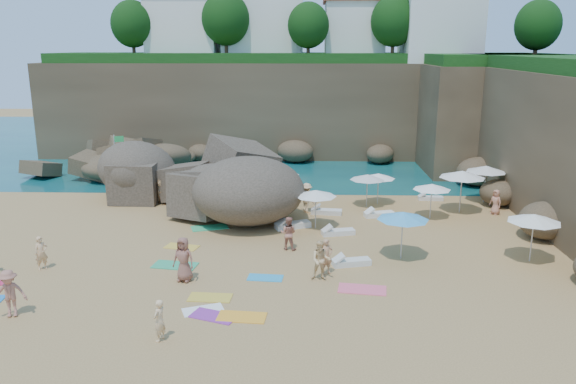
{
  "coord_description": "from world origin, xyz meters",
  "views": [
    {
      "loc": [
        2.97,
        -25.3,
        9.4
      ],
      "look_at": [
        2.0,
        3.0,
        2.0
      ],
      "focal_mm": 35.0,
      "sensor_mm": 36.0,
      "label": 1
    }
  ],
  "objects_px": {
    "person_stand_5": "(161,191)",
    "person_stand_6": "(159,320)",
    "person_stand_2": "(307,198)",
    "parasol_0": "(270,184)",
    "person_stand_0": "(41,253)",
    "rock_outcrop": "(198,206)",
    "person_stand_3": "(280,213)",
    "lounger_0": "(293,225)",
    "person_stand_1": "(288,233)",
    "flag_pole": "(117,153)",
    "parasol_2": "(367,177)",
    "person_stand_4": "(496,202)",
    "parasol_1": "(282,172)"
  },
  "relations": [
    {
      "from": "flag_pole",
      "to": "parasol_0",
      "type": "bearing_deg",
      "value": -32.73
    },
    {
      "from": "lounger_0",
      "to": "rock_outcrop",
      "type": "bearing_deg",
      "value": 122.63
    },
    {
      "from": "parasol_0",
      "to": "person_stand_3",
      "type": "xyz_separation_m",
      "value": [
        0.66,
        -1.93,
        -1.09
      ]
    },
    {
      "from": "rock_outcrop",
      "to": "parasol_0",
      "type": "distance_m",
      "value": 5.26
    },
    {
      "from": "person_stand_4",
      "to": "person_stand_5",
      "type": "relative_size",
      "value": 0.9
    },
    {
      "from": "lounger_0",
      "to": "person_stand_0",
      "type": "distance_m",
      "value": 12.31
    },
    {
      "from": "rock_outcrop",
      "to": "person_stand_3",
      "type": "relative_size",
      "value": 5.78
    },
    {
      "from": "person_stand_3",
      "to": "person_stand_5",
      "type": "height_order",
      "value": "person_stand_5"
    },
    {
      "from": "person_stand_2",
      "to": "person_stand_6",
      "type": "height_order",
      "value": "person_stand_2"
    },
    {
      "from": "person_stand_5",
      "to": "person_stand_6",
      "type": "xyz_separation_m",
      "value": [
        4.12,
        -16.25,
        -0.08
      ]
    },
    {
      "from": "person_stand_3",
      "to": "person_stand_4",
      "type": "relative_size",
      "value": 1.09
    },
    {
      "from": "person_stand_3",
      "to": "person_stand_6",
      "type": "xyz_separation_m",
      "value": [
        -3.35,
        -12.02,
        -0.07
      ]
    },
    {
      "from": "parasol_0",
      "to": "rock_outcrop",
      "type": "bearing_deg",
      "value": 156.59
    },
    {
      "from": "person_stand_0",
      "to": "person_stand_4",
      "type": "xyz_separation_m",
      "value": [
        22.26,
        8.98,
        -0.02
      ]
    },
    {
      "from": "person_stand_0",
      "to": "person_stand_3",
      "type": "bearing_deg",
      "value": -8.07
    },
    {
      "from": "rock_outcrop",
      "to": "flag_pole",
      "type": "xyz_separation_m",
      "value": [
        -6.47,
        5.11,
        2.25
      ]
    },
    {
      "from": "person_stand_2",
      "to": "lounger_0",
      "type": "bearing_deg",
      "value": 117.56
    },
    {
      "from": "rock_outcrop",
      "to": "person_stand_0",
      "type": "distance_m",
      "value": 11.18
    },
    {
      "from": "rock_outcrop",
      "to": "parasol_0",
      "type": "xyz_separation_m",
      "value": [
        4.51,
        -1.95,
        1.88
      ]
    },
    {
      "from": "person_stand_0",
      "to": "lounger_0",
      "type": "bearing_deg",
      "value": -10.15
    },
    {
      "from": "parasol_2",
      "to": "person_stand_0",
      "type": "distance_m",
      "value": 18.27
    },
    {
      "from": "person_stand_2",
      "to": "person_stand_4",
      "type": "height_order",
      "value": "person_stand_2"
    },
    {
      "from": "flag_pole",
      "to": "person_stand_1",
      "type": "height_order",
      "value": "flag_pole"
    },
    {
      "from": "flag_pole",
      "to": "parasol_0",
      "type": "distance_m",
      "value": 13.06
    },
    {
      "from": "person_stand_2",
      "to": "parasol_0",
      "type": "bearing_deg",
      "value": 65.01
    },
    {
      "from": "parasol_1",
      "to": "person_stand_5",
      "type": "xyz_separation_m",
      "value": [
        -7.37,
        -1.11,
        -1.02
      ]
    },
    {
      "from": "parasol_0",
      "to": "person_stand_0",
      "type": "xyz_separation_m",
      "value": [
        -9.34,
        -8.11,
        -1.14
      ]
    },
    {
      "from": "person_stand_6",
      "to": "person_stand_0",
      "type": "bearing_deg",
      "value": -111.2
    },
    {
      "from": "rock_outcrop",
      "to": "person_stand_3",
      "type": "height_order",
      "value": "rock_outcrop"
    },
    {
      "from": "rock_outcrop",
      "to": "person_stand_5",
      "type": "relative_size",
      "value": 5.69
    },
    {
      "from": "flag_pole",
      "to": "parasol_0",
      "type": "relative_size",
      "value": 1.62
    },
    {
      "from": "parasol_0",
      "to": "parasol_2",
      "type": "distance_m",
      "value": 6.11
    },
    {
      "from": "flag_pole",
      "to": "person_stand_6",
      "type": "distance_m",
      "value": 22.64
    },
    {
      "from": "lounger_0",
      "to": "person_stand_2",
      "type": "relative_size",
      "value": 1.1
    },
    {
      "from": "person_stand_6",
      "to": "person_stand_4",
      "type": "bearing_deg",
      "value": 153.68
    },
    {
      "from": "person_stand_1",
      "to": "person_stand_6",
      "type": "relative_size",
      "value": 1.12
    },
    {
      "from": "rock_outcrop",
      "to": "person_stand_1",
      "type": "bearing_deg",
      "value": -51.62
    },
    {
      "from": "parasol_0",
      "to": "person_stand_1",
      "type": "distance_m",
      "value": 5.54
    },
    {
      "from": "parasol_2",
      "to": "lounger_0",
      "type": "height_order",
      "value": "parasol_2"
    },
    {
      "from": "rock_outcrop",
      "to": "person_stand_0",
      "type": "height_order",
      "value": "rock_outcrop"
    },
    {
      "from": "person_stand_0",
      "to": "person_stand_2",
      "type": "bearing_deg",
      "value": -1.51
    },
    {
      "from": "parasol_2",
      "to": "person_stand_5",
      "type": "height_order",
      "value": "parasol_2"
    },
    {
      "from": "parasol_2",
      "to": "person_stand_4",
      "type": "xyz_separation_m",
      "value": [
        7.23,
        -1.34,
        -1.09
      ]
    },
    {
      "from": "parasol_1",
      "to": "person_stand_2",
      "type": "bearing_deg",
      "value": -58.56
    },
    {
      "from": "person_stand_0",
      "to": "person_stand_4",
      "type": "height_order",
      "value": "person_stand_0"
    },
    {
      "from": "person_stand_5",
      "to": "lounger_0",
      "type": "bearing_deg",
      "value": -13.49
    },
    {
      "from": "parasol_1",
      "to": "person_stand_3",
      "type": "bearing_deg",
      "value": -88.96
    },
    {
      "from": "person_stand_3",
      "to": "person_stand_6",
      "type": "bearing_deg",
      "value": -170.68
    },
    {
      "from": "parasol_0",
      "to": "person_stand_6",
      "type": "distance_m",
      "value": 14.26
    },
    {
      "from": "lounger_0",
      "to": "person_stand_1",
      "type": "relative_size",
      "value": 1.18
    }
  ]
}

